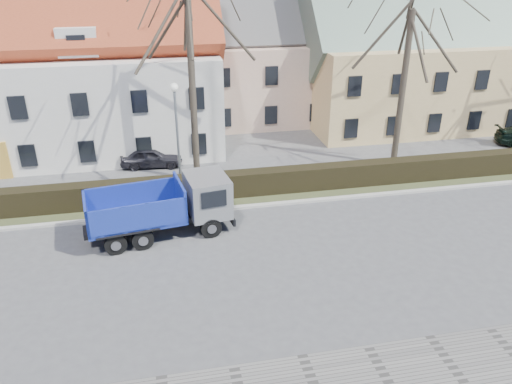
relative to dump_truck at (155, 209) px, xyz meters
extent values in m
plane|color=#4C4D4F|center=(4.39, -2.72, -1.34)|extent=(120.00, 120.00, 0.00)
cube|color=#AFADA5|center=(4.39, 1.88, -1.28)|extent=(80.00, 0.30, 0.12)
cube|color=#3C4426|center=(4.39, 3.48, -1.29)|extent=(80.00, 3.00, 0.10)
cube|color=black|center=(4.39, 3.28, -0.69)|extent=(60.00, 0.90, 1.30)
imported|color=#222128|center=(-0.12, 8.40, -0.72)|extent=(3.76, 1.77, 1.24)
camera|label=1|loc=(0.54, -20.35, 10.33)|focal=35.00mm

